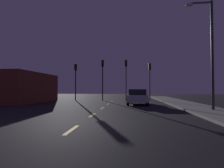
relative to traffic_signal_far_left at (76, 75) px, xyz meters
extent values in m
plane|color=black|center=(5.21, -8.99, -3.48)|extent=(80.00, 80.00, 0.00)
cube|color=gray|center=(12.71, -8.99, -3.41)|extent=(3.00, 40.00, 0.15)
cube|color=#EACC4C|center=(5.21, -17.19, -3.48)|extent=(0.16, 1.60, 0.01)
cube|color=#EACC4C|center=(5.21, -13.39, -3.48)|extent=(0.16, 1.60, 0.01)
cube|color=#EACC4C|center=(5.21, -9.59, -3.48)|extent=(0.16, 1.60, 0.01)
cube|color=#EACC4C|center=(5.21, -5.79, -3.48)|extent=(0.16, 1.60, 0.01)
cube|color=#EACC4C|center=(5.21, -1.99, -3.48)|extent=(0.16, 1.60, 0.01)
cylinder|color=black|center=(0.00, 0.02, -1.00)|extent=(0.14, 0.14, 4.98)
cube|color=black|center=(0.00, 0.02, 1.04)|extent=(0.32, 0.24, 0.90)
sphere|color=#3F0C0C|center=(0.00, -0.14, 1.34)|extent=(0.20, 0.20, 0.20)
sphere|color=#3F2D0C|center=(0.00, -0.14, 1.04)|extent=(0.20, 0.20, 0.20)
sphere|color=#19D84C|center=(0.00, -0.14, 0.74)|extent=(0.20, 0.20, 0.20)
cylinder|color=black|center=(3.77, 0.02, -0.74)|extent=(0.14, 0.14, 5.50)
cube|color=black|center=(3.77, 0.02, 1.56)|extent=(0.32, 0.24, 0.90)
sphere|color=red|center=(3.77, -0.14, 1.86)|extent=(0.20, 0.20, 0.20)
sphere|color=#3F2D0C|center=(3.77, -0.14, 1.56)|extent=(0.20, 0.20, 0.20)
sphere|color=#0C3319|center=(3.77, -0.14, 1.26)|extent=(0.20, 0.20, 0.20)
cylinder|color=#4C4C51|center=(6.94, 0.02, -0.75)|extent=(0.14, 0.14, 5.47)
cube|color=black|center=(6.94, 0.02, 1.53)|extent=(0.32, 0.24, 0.90)
sphere|color=red|center=(6.94, -0.14, 1.83)|extent=(0.20, 0.20, 0.20)
sphere|color=#3F2D0C|center=(6.94, -0.14, 1.53)|extent=(0.20, 0.20, 0.20)
sphere|color=#0C3319|center=(6.94, -0.14, 1.23)|extent=(0.20, 0.20, 0.20)
cylinder|color=#4C4C51|center=(10.07, 0.02, -1.01)|extent=(0.14, 0.14, 4.95)
cube|color=#382D0C|center=(10.07, 0.02, 1.01)|extent=(0.32, 0.24, 0.90)
sphere|color=red|center=(10.07, -0.14, 1.31)|extent=(0.20, 0.20, 0.20)
sphere|color=#3F2D0C|center=(10.07, -0.14, 1.01)|extent=(0.20, 0.20, 0.20)
sphere|color=#0C3319|center=(10.07, -0.14, 0.71)|extent=(0.20, 0.20, 0.20)
cube|color=silver|center=(8.19, -5.65, -2.84)|extent=(2.07, 4.36, 0.66)
cube|color=black|center=(8.18, -5.86, -2.24)|extent=(1.74, 1.99, 0.54)
cylinder|color=black|center=(7.37, -4.02, -3.16)|extent=(0.25, 0.65, 0.64)
cylinder|color=black|center=(9.14, -4.09, -3.16)|extent=(0.25, 0.65, 0.64)
cylinder|color=black|center=(7.24, -7.20, -3.16)|extent=(0.25, 0.65, 0.64)
cylinder|color=black|center=(9.02, -7.27, -3.16)|extent=(0.25, 0.65, 0.64)
cylinder|color=#2D2D30|center=(13.01, -11.12, 0.31)|extent=(0.18, 0.18, 7.60)
cube|color=#4C4C51|center=(12.28, -11.12, 4.01)|extent=(1.46, 0.10, 0.10)
ellipsoid|color=silver|center=(11.55, -11.12, 3.91)|extent=(0.56, 0.36, 0.24)
cube|color=maroon|center=(-5.56, -3.85, -1.77)|extent=(5.54, 8.99, 3.43)
camera|label=1|loc=(7.38, -23.71, -1.94)|focal=28.40mm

